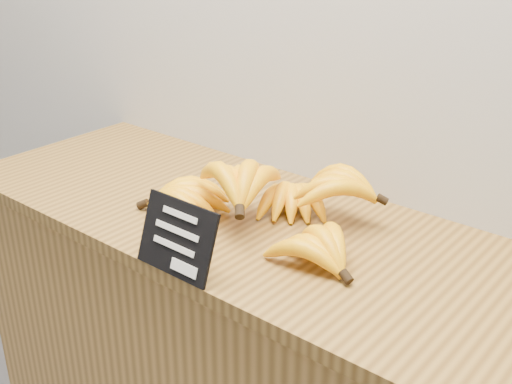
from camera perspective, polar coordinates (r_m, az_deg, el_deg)
name	(u,v)px	position (r m, az deg, el deg)	size (l,w,h in m)	color
counter_top	(271,231)	(1.33, 1.37, -3.46)	(1.54, 0.54, 0.03)	olive
chalkboard_sign	(177,238)	(1.14, -7.06, -4.08)	(0.17, 0.01, 0.13)	black
banana_pile	(264,200)	(1.29, 0.68, -0.72)	(0.52, 0.37, 0.13)	#FFB60A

